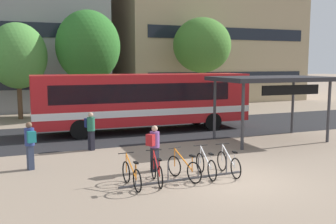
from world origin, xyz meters
name	(u,v)px	position (x,y,z in m)	size (l,w,h in m)	color
ground	(235,181)	(0.00, 0.00, 0.00)	(200.00, 200.00, 0.00)	gray
bus_lane_asphalt	(141,131)	(0.00, 9.98, 0.00)	(80.00, 7.20, 0.01)	#232326
city_bus	(145,100)	(0.26, 9.98, 1.78)	(12.09, 2.91, 3.20)	red
bike_rack	(183,178)	(-1.54, 0.71, 0.09)	(4.39, 0.21, 0.70)	#47474C
parked_bicycle_orange_0	(132,175)	(-3.32, 0.64, 0.38)	(0.52, 1.72, 0.99)	black
parked_bicycle_red_1	(157,172)	(-2.47, 0.70, 0.38)	(0.52, 1.71, 0.99)	black
parked_bicycle_orange_2	(184,168)	(-1.50, 0.76, 0.38)	(0.64, 1.67, 0.99)	black
parked_bicycle_white_3	(206,166)	(-0.68, 0.77, 0.38)	(0.52, 1.72, 0.99)	black
parked_bicycle_white_4	(229,164)	(0.17, 0.72, 0.38)	(0.52, 1.72, 0.99)	black
transit_shelter	(272,81)	(5.13, 5.08, 2.96)	(5.65, 3.59, 3.16)	#38383D
commuter_navy_pack_0	(91,128)	(-3.50, 6.28, 0.97)	(0.45, 0.59, 1.68)	black
commuter_teal_pack_1	(30,142)	(-6.11, 3.91, 1.00)	(0.43, 0.58, 1.73)	#2D3851
commuter_red_pack_2	(154,145)	(-2.07, 2.05, 0.95)	(0.60, 0.55, 1.64)	black
street_tree_0	(88,46)	(-1.50, 17.39, 4.99)	(4.54, 4.54, 7.55)	brown
street_tree_1	(202,45)	(7.99, 18.25, 5.27)	(4.76, 4.76, 7.53)	brown
street_tree_3	(18,56)	(-6.20, 17.57, 4.29)	(3.86, 3.86, 6.52)	brown
building_centre_block	(37,39)	(-3.73, 38.69, 6.72)	(14.23, 11.76, 13.43)	gray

